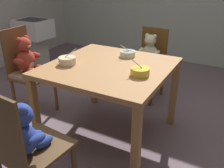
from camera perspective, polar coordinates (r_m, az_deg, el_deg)
ground_plane at (r=2.52m, az=-0.56°, el=-11.68°), size 5.20×5.20×0.04m
dining_table at (r=2.19m, az=-0.63°, el=2.39°), size 1.03×1.02×0.72m
teddy_chair_near_front at (r=1.60m, az=-19.41°, el=-12.09°), size 0.42×0.43×0.92m
teddy_chair_far_center at (r=3.05m, az=8.58°, el=6.54°), size 0.39×0.42×0.85m
teddy_chair_near_left at (r=2.75m, az=-18.86°, el=4.29°), size 0.38×0.38×0.95m
porridge_bowl_white_far_center at (r=2.40m, az=3.62°, el=7.06°), size 0.15×0.15×0.13m
porridge_bowl_yellow_near_right at (r=1.95m, az=6.50°, el=2.93°), size 0.16×0.15×0.13m
porridge_bowl_cream_near_left at (r=2.21m, az=-10.28°, el=5.38°), size 0.15×0.15×0.14m
sink_basin at (r=4.32m, az=-17.50°, el=10.56°), size 0.54×0.44×0.77m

